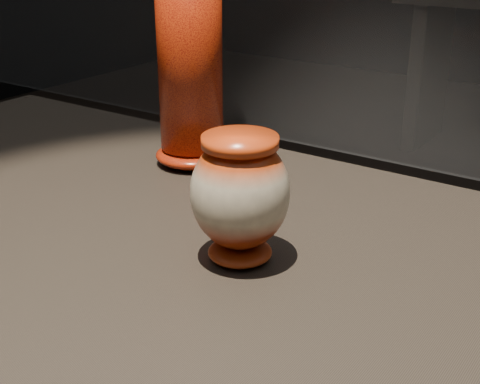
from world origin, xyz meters
name	(u,v)px	position (x,y,z in m)	size (l,w,h in m)	color
main_vase	(240,194)	(-0.11, 0.00, 0.99)	(0.15, 0.15, 0.16)	maroon
tall_vase	(190,50)	(-0.38, 0.24, 1.10)	(0.15, 0.15, 0.41)	red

